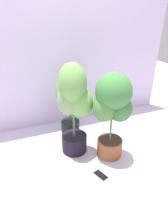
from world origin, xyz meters
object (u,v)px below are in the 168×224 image
object	(u,v)px
potted_plant_center	(74,103)
cell_phone	(101,175)
potted_plant_back_center	(68,96)
potted_plant_front_right	(112,107)

from	to	relation	value
potted_plant_center	cell_phone	bearing A→B (deg)	-77.83
potted_plant_back_center	cell_phone	bearing A→B (deg)	-85.38
potted_plant_center	potted_plant_back_center	bearing A→B (deg)	84.08
potted_plant_center	cell_phone	xyz separation A→B (m)	(0.10, -0.46, -0.58)
potted_plant_front_right	cell_phone	bearing A→B (deg)	-131.06
potted_plant_front_right	cell_phone	xyz separation A→B (m)	(-0.22, -0.25, -0.57)
potted_plant_center	potted_plant_front_right	bearing A→B (deg)	-32.76
potted_plant_back_center	cell_phone	world-z (taller)	potted_plant_back_center
potted_plant_front_right	potted_plant_back_center	xyz separation A→B (m)	(-0.29, 0.54, -0.05)
potted_plant_back_center	cell_phone	distance (m)	0.95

